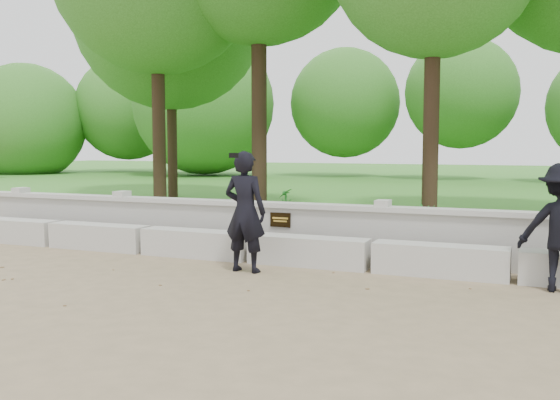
% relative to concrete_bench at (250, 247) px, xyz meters
% --- Properties ---
extents(ground, '(80.00, 80.00, 0.00)m').
position_rel_concrete_bench_xyz_m(ground, '(-0.00, -1.90, -0.22)').
color(ground, '#8E7857').
rests_on(ground, ground).
extents(lawn, '(40.00, 22.00, 0.25)m').
position_rel_concrete_bench_xyz_m(lawn, '(-0.00, 12.10, -0.10)').
color(lawn, '#367424').
rests_on(lawn, ground).
extents(concrete_bench, '(11.90, 0.45, 0.45)m').
position_rel_concrete_bench_xyz_m(concrete_bench, '(0.00, 0.00, 0.00)').
color(concrete_bench, '#B5B3AB').
rests_on(concrete_bench, ground).
extents(parapet_wall, '(12.50, 0.35, 0.90)m').
position_rel_concrete_bench_xyz_m(parapet_wall, '(0.00, 0.70, 0.24)').
color(parapet_wall, '#AAA8A1').
rests_on(parapet_wall, ground).
extents(man_main, '(0.66, 0.59, 1.78)m').
position_rel_concrete_bench_xyz_m(man_main, '(0.30, -0.79, 0.67)').
color(man_main, black).
rests_on(man_main, ground).
extents(shrub_a, '(0.34, 0.30, 0.54)m').
position_rel_concrete_bench_xyz_m(shrub_a, '(-5.83, 2.05, 0.30)').
color(shrub_a, '#2B7E2E').
rests_on(shrub_a, lawn).
extents(shrub_b, '(0.47, 0.47, 0.67)m').
position_rel_concrete_bench_xyz_m(shrub_b, '(2.35, 2.86, 0.36)').
color(shrub_b, '#2B7E2E').
rests_on(shrub_b, lawn).
extents(shrub_c, '(0.58, 0.55, 0.52)m').
position_rel_concrete_bench_xyz_m(shrub_c, '(2.00, 1.40, 0.28)').
color(shrub_c, '#2B7E2E').
rests_on(shrub_c, lawn).
extents(shrub_d, '(0.37, 0.40, 0.64)m').
position_rel_concrete_bench_xyz_m(shrub_d, '(-0.94, 3.87, 0.35)').
color(shrub_d, '#2B7E2E').
rests_on(shrub_d, lawn).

